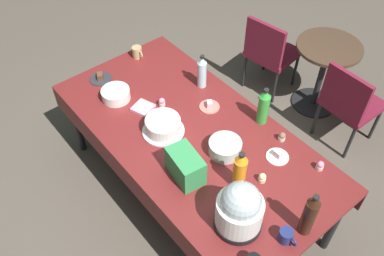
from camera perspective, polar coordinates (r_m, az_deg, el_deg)
The scene contains 24 objects.
ground at distance 3.52m, azimuth 0.00°, elevation -8.90°, with size 9.00×9.00×0.00m, color brown.
potluck_table at distance 2.98m, azimuth 0.00°, elevation -1.47°, with size 2.20×1.10×0.75m.
frosted_layer_cake at distance 2.91m, azimuth -4.05°, elevation 0.31°, with size 0.30×0.30×0.12m.
slow_cooker at distance 2.37m, azimuth 6.67°, elevation -11.13°, with size 0.29×0.29×0.36m.
glass_salad_bowl at distance 2.79m, azimuth 4.63°, elevation -2.69°, with size 0.23×0.23×0.09m, color #B2C6BC.
ceramic_snack_bowl at distance 3.21m, azimuth -10.56°, elevation 4.63°, with size 0.22×0.22×0.08m, color silver.
dessert_plate_coral at distance 3.11m, azimuth 2.45°, elevation 3.10°, with size 0.15×0.15×0.06m.
dessert_plate_white at distance 2.83m, azimuth 11.83°, elevation -3.82°, with size 0.16×0.16×0.06m.
dessert_plate_charcoal at distance 3.43m, azimuth -12.62°, elevation 6.83°, with size 0.18×0.18×0.06m.
cupcake_vanilla at distance 2.83m, azimuth 17.41°, elevation -5.01°, with size 0.05×0.05×0.07m.
cupcake_rose at distance 2.68m, azimuth 9.76°, elevation -6.85°, with size 0.05×0.05×0.07m.
cupcake_berry at distance 3.12m, azimuth -4.21°, elevation 3.62°, with size 0.05×0.05×0.07m.
cupcake_lemon at distance 2.93m, azimuth 12.43°, elevation -1.18°, with size 0.05×0.05×0.07m.
soda_bottle_orange_juice at distance 2.55m, azimuth 6.66°, elevation -5.94°, with size 0.09×0.09×0.31m.
soda_bottle_lime_soda at distance 2.96m, azimuth 9.93°, elevation 2.93°, with size 0.08×0.08×0.31m.
soda_bottle_water at distance 3.21m, azimuth 1.40°, elevation 7.77°, with size 0.07×0.07×0.29m.
soda_bottle_cola at distance 2.43m, azimuth 16.01°, elevation -11.58°, with size 0.08×0.08×0.35m.
coffee_mug_navy at distance 2.47m, azimuth 12.95°, elevation -14.45°, with size 0.12×0.08×0.09m.
coffee_mug_tan at distance 3.59m, azimuth -7.63°, elevation 10.41°, with size 0.13×0.08×0.10m.
soda_carton at distance 2.61m, azimuth -0.92°, elevation -5.31°, with size 0.26×0.16×0.20m, color #338C4C.
paper_napkin_stack at distance 3.11m, azimuth -6.85°, elevation 2.82°, with size 0.14×0.14×0.02m, color pink.
maroon_chair_left at distance 4.17m, azimuth 10.76°, elevation 10.53°, with size 0.50×0.50×0.85m.
maroon_chair_right at distance 3.79m, azimuth 21.06°, elevation 3.49°, with size 0.45×0.45×0.85m.
round_cafe_table at distance 4.10m, azimuth 17.93°, elevation 8.33°, with size 0.60×0.60×0.72m.
Camera 1 is at (1.52, -1.25, 2.92)m, focal length 38.30 mm.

